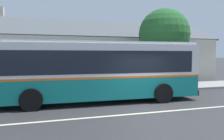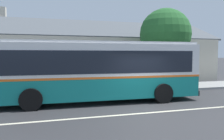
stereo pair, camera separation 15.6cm
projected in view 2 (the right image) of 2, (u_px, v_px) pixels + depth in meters
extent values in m
plane|color=#2D2D30|center=(153.00, 113.00, 9.29)|extent=(300.00, 300.00, 0.00)
cube|color=gray|center=(113.00, 89.00, 15.03)|extent=(60.00, 3.00, 0.15)
cube|color=beige|center=(153.00, 112.00, 9.29)|extent=(60.00, 0.16, 0.01)
cube|color=beige|center=(78.00, 60.00, 21.88)|extent=(25.35, 9.62, 3.89)
cube|color=#4C5156|center=(81.00, 28.00, 19.37)|extent=(25.95, 4.87, 2.11)
cube|color=#4C5156|center=(75.00, 33.00, 23.98)|extent=(25.95, 4.87, 2.11)
cube|color=beige|center=(2.00, 14.00, 20.57)|extent=(0.70, 0.70, 1.20)
cube|color=black|center=(183.00, 58.00, 19.68)|extent=(1.10, 0.06, 1.30)
cube|color=#4C3323|center=(131.00, 72.00, 18.35)|extent=(1.00, 0.06, 2.10)
cube|color=#147F7A|center=(94.00, 86.00, 11.46)|extent=(10.93, 2.84, 1.04)
cube|color=orange|center=(94.00, 76.00, 11.42)|extent=(10.95, 2.86, 0.10)
cube|color=white|center=(94.00, 60.00, 11.36)|extent=(10.93, 2.84, 1.59)
cube|color=white|center=(93.00, 43.00, 11.31)|extent=(10.71, 2.71, 0.12)
cube|color=black|center=(90.00, 61.00, 12.59)|extent=(9.99, 0.35, 1.09)
cube|color=black|center=(98.00, 62.00, 10.15)|extent=(9.99, 0.35, 1.09)
cube|color=black|center=(186.00, 61.00, 12.71)|extent=(0.11, 2.20, 1.09)
cube|color=black|center=(186.00, 48.00, 12.66)|extent=(0.10, 1.75, 0.24)
cube|color=black|center=(186.00, 90.00, 12.83)|extent=(0.16, 2.50, 0.28)
cube|color=#192D99|center=(66.00, 84.00, 12.36)|extent=(3.04, 0.13, 0.73)
cube|color=black|center=(157.00, 71.00, 13.68)|extent=(0.90, 0.06, 2.38)
cylinder|color=black|center=(144.00, 86.00, 13.52)|extent=(1.01, 0.31, 1.00)
cylinder|color=black|center=(163.00, 93.00, 11.10)|extent=(1.01, 0.31, 1.00)
cylinder|color=black|center=(36.00, 91.00, 11.96)|extent=(1.01, 0.31, 1.00)
cylinder|color=black|center=(31.00, 100.00, 9.54)|extent=(1.01, 0.31, 1.00)
cylinder|color=#4C3828|center=(165.00, 69.00, 16.76)|extent=(0.34, 0.34, 2.78)
sphere|color=#235B28|center=(165.00, 34.00, 16.58)|extent=(3.86, 3.86, 3.86)
sphere|color=#235B28|center=(163.00, 41.00, 16.16)|extent=(2.17, 2.17, 2.17)
cylinder|color=gray|center=(189.00, 70.00, 15.46)|extent=(0.07, 0.07, 2.40)
cube|color=#1959A5|center=(190.00, 57.00, 15.37)|extent=(0.36, 0.03, 0.48)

